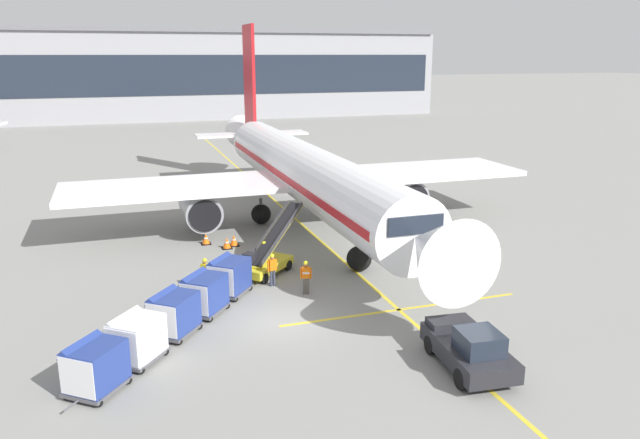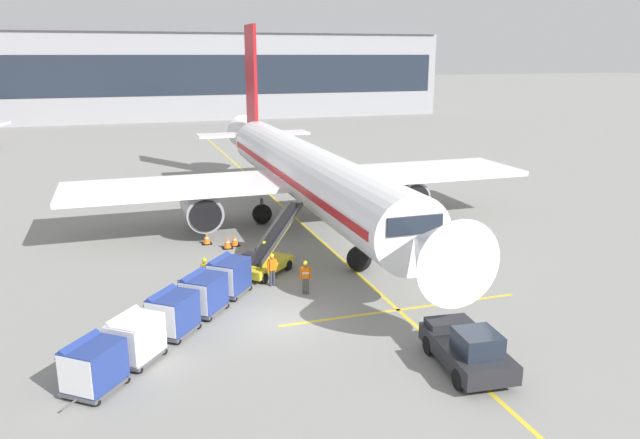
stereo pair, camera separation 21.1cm
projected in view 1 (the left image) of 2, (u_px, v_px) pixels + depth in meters
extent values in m
plane|color=gray|center=(282.00, 322.00, 27.50)|extent=(600.00, 600.00, 0.00)
cylinder|color=white|center=(307.00, 173.00, 41.90)|extent=(3.90, 32.17, 3.83)
cube|color=red|center=(307.00, 173.00, 41.90)|extent=(3.94, 30.89, 0.46)
cone|color=white|center=(436.00, 250.00, 25.42)|extent=(3.65, 3.84, 3.64)
cone|color=white|center=(248.00, 135.00, 59.36)|extent=(3.27, 6.14, 3.26)
cube|color=white|center=(180.00, 187.00, 40.21)|extent=(15.29, 6.47, 0.36)
cylinder|color=#93969E|center=(200.00, 208.00, 40.33)|extent=(2.39, 4.19, 2.38)
cylinder|color=black|center=(205.00, 216.00, 38.37)|extent=(2.02, 0.12, 2.02)
cube|color=white|center=(412.00, 172.00, 45.36)|extent=(15.29, 6.47, 0.36)
cylinder|color=#93969E|center=(401.00, 193.00, 44.78)|extent=(2.39, 4.19, 2.38)
cylinder|color=black|center=(415.00, 199.00, 42.82)|extent=(2.02, 0.12, 2.02)
cube|color=red|center=(249.00, 79.00, 56.58)|extent=(0.29, 3.86, 9.65)
cube|color=white|center=(252.00, 134.00, 57.60)|extent=(10.39, 2.60, 0.20)
cube|color=#1E2633|center=(408.00, 220.00, 27.73)|extent=(2.69, 1.73, 0.84)
cylinder|color=#47474C|center=(359.00, 249.00, 33.71)|extent=(0.22, 0.22, 1.14)
sphere|color=black|center=(359.00, 259.00, 33.86)|extent=(1.40, 1.40, 1.40)
cylinder|color=#47474C|center=(261.00, 206.00, 43.14)|extent=(0.22, 0.22, 1.14)
sphere|color=black|center=(261.00, 214.00, 43.29)|extent=(1.40, 1.40, 1.40)
cylinder|color=#47474C|center=(338.00, 200.00, 44.90)|extent=(0.22, 0.22, 1.14)
sphere|color=black|center=(338.00, 208.00, 45.05)|extent=(1.40, 1.40, 1.40)
cube|color=gold|center=(265.00, 266.00, 33.34)|extent=(3.57, 3.49, 0.44)
cube|color=black|center=(249.00, 259.00, 32.56)|extent=(0.82, 0.82, 0.70)
cylinder|color=#333338|center=(257.00, 255.00, 33.13)|extent=(0.08, 0.08, 0.80)
cube|color=gold|center=(275.00, 235.00, 33.88)|extent=(3.99, 3.83, 2.64)
cube|color=black|center=(275.00, 233.00, 33.86)|extent=(3.79, 3.63, 2.49)
cube|color=#333338|center=(282.00, 234.00, 33.65)|extent=(3.38, 3.18, 2.66)
cube|color=#333338|center=(269.00, 231.00, 34.05)|extent=(3.38, 3.18, 2.66)
cylinder|color=black|center=(288.00, 265.00, 34.07)|extent=(0.55, 0.53, 0.56)
cylinder|color=black|center=(266.00, 261.00, 34.74)|extent=(0.55, 0.53, 0.56)
cylinder|color=black|center=(264.00, 278.00, 32.05)|extent=(0.55, 0.53, 0.56)
cylinder|color=black|center=(241.00, 274.00, 32.72)|extent=(0.55, 0.53, 0.56)
cube|color=#515156|center=(230.00, 290.00, 30.64)|extent=(2.50, 2.56, 0.12)
cylinder|color=#4C4C51|center=(217.00, 300.00, 29.42)|extent=(0.49, 0.59, 0.07)
cube|color=navy|center=(230.00, 275.00, 30.43)|extent=(2.36, 2.42, 1.50)
cube|color=navy|center=(222.00, 264.00, 30.43)|extent=(1.79, 1.96, 0.74)
cube|color=silver|center=(220.00, 281.00, 29.55)|extent=(1.15, 0.92, 1.38)
sphere|color=black|center=(210.00, 295.00, 30.15)|extent=(0.30, 0.30, 0.30)
sphere|color=black|center=(235.00, 299.00, 29.71)|extent=(0.30, 0.30, 0.30)
sphere|color=black|center=(226.00, 284.00, 31.61)|extent=(0.30, 0.30, 0.30)
sphere|color=black|center=(250.00, 288.00, 31.16)|extent=(0.30, 0.30, 0.30)
cube|color=#515156|center=(206.00, 309.00, 28.41)|extent=(2.50, 2.56, 0.12)
cylinder|color=#4C4C51|center=(190.00, 320.00, 27.19)|extent=(0.49, 0.59, 0.07)
cube|color=navy|center=(205.00, 292.00, 28.20)|extent=(2.36, 2.42, 1.50)
cube|color=navy|center=(196.00, 281.00, 28.20)|extent=(1.79, 1.96, 0.74)
cube|color=silver|center=(194.00, 300.00, 27.33)|extent=(1.15, 0.92, 1.38)
sphere|color=black|center=(183.00, 315.00, 27.93)|extent=(0.30, 0.30, 0.30)
sphere|color=black|center=(210.00, 319.00, 27.48)|extent=(0.30, 0.30, 0.30)
sphere|color=black|center=(202.00, 302.00, 29.38)|extent=(0.30, 0.30, 0.30)
sphere|color=black|center=(227.00, 306.00, 28.93)|extent=(0.30, 0.30, 0.30)
cube|color=#515156|center=(175.00, 330.00, 26.25)|extent=(2.50, 2.56, 0.12)
cylinder|color=#4C4C51|center=(157.00, 344.00, 25.02)|extent=(0.49, 0.59, 0.07)
cube|color=navy|center=(174.00, 312.00, 26.04)|extent=(2.36, 2.42, 1.50)
cube|color=navy|center=(165.00, 299.00, 26.04)|extent=(1.79, 1.96, 0.74)
cube|color=silver|center=(161.00, 321.00, 25.16)|extent=(1.15, 0.92, 1.38)
sphere|color=black|center=(151.00, 336.00, 25.76)|extent=(0.30, 0.30, 0.30)
sphere|color=black|center=(179.00, 342.00, 25.31)|extent=(0.30, 0.30, 0.30)
sphere|color=black|center=(172.00, 321.00, 27.21)|extent=(0.30, 0.30, 0.30)
sphere|color=black|center=(199.00, 326.00, 26.76)|extent=(0.30, 0.30, 0.30)
cube|color=#515156|center=(139.00, 356.00, 23.95)|extent=(2.50, 2.56, 0.12)
cylinder|color=#4C4C51|center=(116.00, 373.00, 22.72)|extent=(0.49, 0.59, 0.07)
cube|color=silver|center=(137.00, 337.00, 23.74)|extent=(2.36, 2.42, 1.50)
cube|color=silver|center=(127.00, 323.00, 23.73)|extent=(1.79, 1.96, 0.74)
cube|color=silver|center=(121.00, 348.00, 22.86)|extent=(1.15, 0.92, 1.38)
sphere|color=black|center=(111.00, 364.00, 23.46)|extent=(0.30, 0.30, 0.30)
sphere|color=black|center=(141.00, 370.00, 23.01)|extent=(0.30, 0.30, 0.30)
sphere|color=black|center=(137.00, 346.00, 24.91)|extent=(0.30, 0.30, 0.30)
sphere|color=black|center=(165.00, 351.00, 24.46)|extent=(0.30, 0.30, 0.30)
cube|color=#515156|center=(98.00, 386.00, 21.80)|extent=(2.50, 2.56, 0.12)
cylinder|color=#4C4C51|center=(71.00, 406.00, 20.58)|extent=(0.49, 0.59, 0.07)
cube|color=navy|center=(96.00, 365.00, 21.59)|extent=(2.36, 2.42, 1.50)
cube|color=navy|center=(85.00, 350.00, 21.59)|extent=(1.79, 1.96, 0.74)
cube|color=silver|center=(76.00, 379.00, 20.72)|extent=(1.15, 0.92, 1.38)
sphere|color=black|center=(67.00, 395.00, 21.32)|extent=(0.30, 0.30, 0.30)
sphere|color=black|center=(99.00, 403.00, 20.87)|extent=(0.30, 0.30, 0.30)
sphere|color=black|center=(97.00, 374.00, 22.77)|extent=(0.30, 0.30, 0.30)
sphere|color=black|center=(128.00, 380.00, 22.32)|extent=(0.30, 0.30, 0.30)
cube|color=#232328|center=(468.00, 351.00, 23.37)|extent=(2.47, 4.56, 0.70)
cube|color=#1E2633|center=(479.00, 342.00, 22.45)|extent=(1.60, 1.66, 0.80)
cube|color=#28282D|center=(450.00, 322.00, 24.79)|extent=(1.86, 1.12, 0.24)
cylinder|color=black|center=(473.00, 340.00, 24.93)|extent=(0.34, 0.78, 0.76)
cylinder|color=black|center=(431.00, 345.00, 24.52)|extent=(0.34, 0.78, 0.76)
cylinder|color=black|center=(508.00, 373.00, 22.37)|extent=(0.34, 0.78, 0.76)
cylinder|color=black|center=(462.00, 379.00, 21.96)|extent=(0.34, 0.78, 0.76)
cylinder|color=#333847|center=(271.00, 278.00, 31.65)|extent=(0.15, 0.15, 0.86)
cylinder|color=#333847|center=(274.00, 278.00, 31.75)|extent=(0.15, 0.15, 0.86)
cube|color=orange|center=(272.00, 265.00, 31.51)|extent=(0.43, 0.34, 0.58)
cube|color=white|center=(271.00, 264.00, 31.61)|extent=(0.33, 0.11, 0.08)
sphere|color=#9E7051|center=(272.00, 257.00, 31.41)|extent=(0.21, 0.21, 0.21)
sphere|color=yellow|center=(272.00, 256.00, 31.39)|extent=(0.23, 0.23, 0.23)
cylinder|color=orange|center=(268.00, 266.00, 31.39)|extent=(0.09, 0.09, 0.56)
cylinder|color=orange|center=(276.00, 265.00, 31.66)|extent=(0.09, 0.09, 0.56)
cylinder|color=#514C42|center=(207.00, 283.00, 30.97)|extent=(0.15, 0.15, 0.86)
cylinder|color=#514C42|center=(204.00, 283.00, 31.05)|extent=(0.15, 0.15, 0.86)
cube|color=yellow|center=(205.00, 269.00, 30.82)|extent=(0.43, 0.44, 0.58)
cube|color=white|center=(203.00, 270.00, 30.72)|extent=(0.24, 0.26, 0.08)
sphere|color=#9E7051|center=(205.00, 262.00, 30.72)|extent=(0.21, 0.21, 0.21)
sphere|color=yellow|center=(205.00, 260.00, 30.70)|extent=(0.23, 0.23, 0.23)
cylinder|color=yellow|center=(209.00, 271.00, 30.72)|extent=(0.09, 0.09, 0.56)
cylinder|color=yellow|center=(201.00, 270.00, 30.95)|extent=(0.09, 0.09, 0.56)
cylinder|color=#514C42|center=(264.00, 265.00, 33.71)|extent=(0.15, 0.15, 0.86)
cylinder|color=#514C42|center=(265.00, 264.00, 33.87)|extent=(0.15, 0.15, 0.86)
cube|color=yellow|center=(264.00, 252.00, 33.60)|extent=(0.44, 0.44, 0.58)
cube|color=white|center=(262.00, 251.00, 33.65)|extent=(0.24, 0.25, 0.08)
sphere|color=brown|center=(264.00, 244.00, 33.49)|extent=(0.21, 0.21, 0.21)
sphere|color=yellow|center=(264.00, 243.00, 33.48)|extent=(0.23, 0.23, 0.23)
cylinder|color=yellow|center=(262.00, 254.00, 33.40)|extent=(0.09, 0.09, 0.56)
cylinder|color=yellow|center=(266.00, 251.00, 33.82)|extent=(0.09, 0.09, 0.56)
cylinder|color=#514C42|center=(308.00, 286.00, 30.62)|extent=(0.15, 0.15, 0.86)
cylinder|color=#514C42|center=(304.00, 286.00, 30.60)|extent=(0.15, 0.15, 0.86)
cube|color=orange|center=(306.00, 272.00, 30.42)|extent=(0.43, 0.33, 0.58)
cube|color=white|center=(306.00, 273.00, 30.30)|extent=(0.33, 0.09, 0.08)
sphere|color=#9E7051|center=(306.00, 264.00, 30.31)|extent=(0.21, 0.21, 0.21)
sphere|color=yellow|center=(306.00, 263.00, 30.30)|extent=(0.23, 0.23, 0.23)
cylinder|color=orange|center=(311.00, 273.00, 30.45)|extent=(0.09, 0.09, 0.56)
cylinder|color=orange|center=(301.00, 273.00, 30.42)|extent=(0.09, 0.09, 0.56)
cube|color=black|center=(206.00, 244.00, 38.78)|extent=(0.60, 0.60, 0.05)
cone|color=orange|center=(206.00, 238.00, 38.70)|extent=(0.48, 0.48, 0.64)
cylinder|color=white|center=(206.00, 238.00, 38.69)|extent=(0.27, 0.27, 0.08)
cube|color=black|center=(234.00, 245.00, 38.46)|extent=(0.61, 0.61, 0.05)
cone|color=orange|center=(234.00, 240.00, 38.37)|extent=(0.49, 0.49, 0.65)
cylinder|color=white|center=(234.00, 239.00, 38.37)|extent=(0.27, 0.27, 0.08)
cube|color=black|center=(227.00, 248.00, 37.92)|extent=(0.61, 0.61, 0.05)
cone|color=orange|center=(227.00, 243.00, 37.83)|extent=(0.49, 0.49, 0.65)
cylinder|color=white|center=(227.00, 242.00, 37.82)|extent=(0.27, 0.27, 0.08)
cube|color=yellow|center=(304.00, 226.00, 42.81)|extent=(0.20, 110.00, 0.01)
cube|color=yellow|center=(403.00, 309.00, 28.89)|extent=(12.00, 0.20, 0.01)
cube|color=#939399|center=(179.00, 76.00, 115.36)|extent=(96.41, 17.87, 15.24)
cube|color=#1E2633|center=(184.00, 75.00, 107.03)|extent=(93.51, 0.10, 6.86)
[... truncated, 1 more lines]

